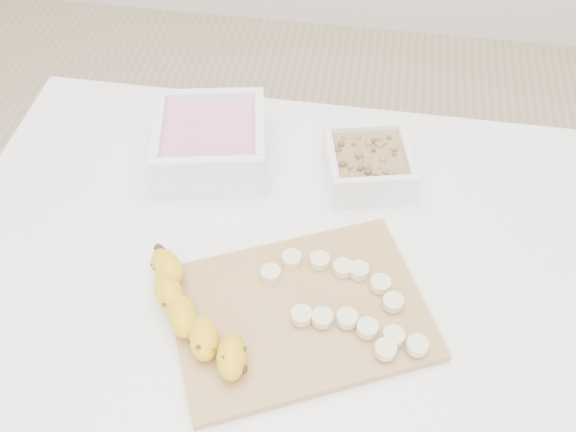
# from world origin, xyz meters

# --- Properties ---
(table) EXTENTS (1.00, 0.70, 0.75)m
(table) POSITION_xyz_m (0.00, 0.00, 0.65)
(table) COLOR white
(table) RESTS_ON ground
(bowl_yogurt) EXTENTS (0.20, 0.20, 0.08)m
(bowl_yogurt) POSITION_xyz_m (-0.15, 0.18, 0.79)
(bowl_yogurt) COLOR white
(bowl_yogurt) RESTS_ON table
(bowl_granola) EXTENTS (0.15, 0.15, 0.06)m
(bowl_granola) POSITION_xyz_m (0.10, 0.18, 0.78)
(bowl_granola) COLOR white
(bowl_granola) RESTS_ON table
(cutting_board) EXTENTS (0.40, 0.35, 0.01)m
(cutting_board) POSITION_xyz_m (0.03, -0.09, 0.76)
(cutting_board) COLOR tan
(cutting_board) RESTS_ON table
(banana) EXTENTS (0.17, 0.22, 0.04)m
(banana) POSITION_xyz_m (-0.10, -0.13, 0.78)
(banana) COLOR gold
(banana) RESTS_ON cutting_board
(banana_slices) EXTENTS (0.23, 0.15, 0.02)m
(banana_slices) POSITION_xyz_m (0.10, -0.07, 0.77)
(banana_slices) COLOR beige
(banana_slices) RESTS_ON cutting_board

